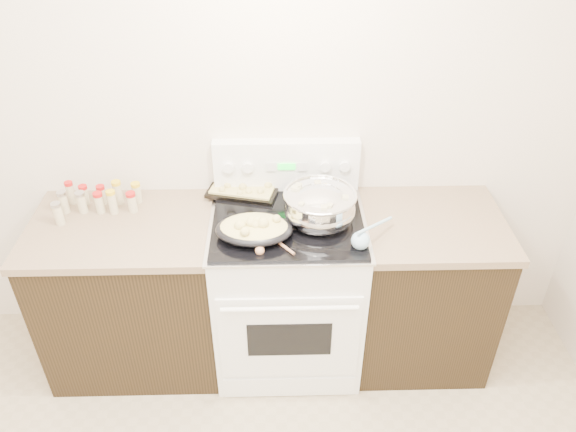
{
  "coord_description": "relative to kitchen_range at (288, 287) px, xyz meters",
  "views": [
    {
      "loc": [
        0.3,
        -0.84,
        2.56
      ],
      "look_at": [
        0.35,
        1.37,
        1.0
      ],
      "focal_mm": 35.0,
      "sensor_mm": 36.0,
      "label": 1
    }
  ],
  "objects": [
    {
      "name": "room_shell",
      "position": [
        -0.35,
        -1.42,
        1.21
      ],
      "size": [
        4.1,
        3.6,
        2.75
      ],
      "color": "beige",
      "rests_on": "ground"
    },
    {
      "name": "counter_left",
      "position": [
        -0.83,
        0.01,
        -0.03
      ],
      "size": [
        0.93,
        0.67,
        0.92
      ],
      "color": "black",
      "rests_on": "ground"
    },
    {
      "name": "counter_right",
      "position": [
        0.73,
        0.01,
        -0.03
      ],
      "size": [
        0.73,
        0.67,
        0.92
      ],
      "color": "black",
      "rests_on": "ground"
    },
    {
      "name": "kitchen_range",
      "position": [
        0.0,
        0.0,
        0.0
      ],
      "size": [
        0.78,
        0.73,
        1.22
      ],
      "color": "white",
      "rests_on": "ground"
    },
    {
      "name": "mixing_bowl",
      "position": [
        0.16,
        -0.02,
        0.54
      ],
      "size": [
        0.4,
        0.4,
        0.21
      ],
      "color": "silver",
      "rests_on": "kitchen_range"
    },
    {
      "name": "roasting_pan",
      "position": [
        -0.16,
        -0.14,
        0.5
      ],
      "size": [
        0.38,
        0.27,
        0.12
      ],
      "color": "black",
      "rests_on": "kitchen_range"
    },
    {
      "name": "baking_sheet",
      "position": [
        -0.22,
        0.27,
        0.47
      ],
      "size": [
        0.41,
        0.33,
        0.06
      ],
      "color": "black",
      "rests_on": "kitchen_range"
    },
    {
      "name": "wooden_spoon",
      "position": [
        -0.11,
        -0.23,
        0.46
      ],
      "size": [
        0.19,
        0.23,
        0.04
      ],
      "color": "tan",
      "rests_on": "kitchen_range"
    },
    {
      "name": "blue_ladle",
      "position": [
        0.34,
        -0.22,
        0.49
      ],
      "size": [
        0.22,
        0.23,
        0.11
      ],
      "color": "#92BFDA",
      "rests_on": "kitchen_range"
    },
    {
      "name": "spice_jars",
      "position": [
        -0.97,
        0.14,
        0.49
      ],
      "size": [
        0.4,
        0.24,
        0.13
      ],
      "color": "#BFB28C",
      "rests_on": "counter_left"
    }
  ]
}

